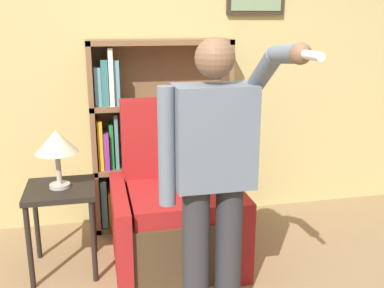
{
  "coord_description": "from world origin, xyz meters",
  "views": [
    {
      "loc": [
        -0.35,
        -1.71,
        1.7
      ],
      "look_at": [
        0.21,
        0.83,
        0.98
      ],
      "focal_mm": 42.0,
      "sensor_mm": 36.0,
      "label": 1
    }
  ],
  "objects_px": {
    "side_table": "(61,202)",
    "bookcase": "(149,137)",
    "table_lamp": "(56,144)",
    "armchair": "(174,211)",
    "person_standing": "(214,172)"
  },
  "relations": [
    {
      "from": "person_standing",
      "to": "table_lamp",
      "type": "bearing_deg",
      "value": 137.26
    },
    {
      "from": "bookcase",
      "to": "table_lamp",
      "type": "height_order",
      "value": "bookcase"
    },
    {
      "from": "bookcase",
      "to": "armchair",
      "type": "bearing_deg",
      "value": -81.4
    },
    {
      "from": "bookcase",
      "to": "table_lamp",
      "type": "relative_size",
      "value": 3.92
    },
    {
      "from": "side_table",
      "to": "bookcase",
      "type": "bearing_deg",
      "value": 42.3
    },
    {
      "from": "person_standing",
      "to": "side_table",
      "type": "xyz_separation_m",
      "value": [
        -0.85,
        0.79,
        -0.42
      ]
    },
    {
      "from": "bookcase",
      "to": "person_standing",
      "type": "height_order",
      "value": "person_standing"
    },
    {
      "from": "side_table",
      "to": "table_lamp",
      "type": "bearing_deg",
      "value": 116.57
    },
    {
      "from": "armchair",
      "to": "person_standing",
      "type": "relative_size",
      "value": 0.7
    },
    {
      "from": "bookcase",
      "to": "person_standing",
      "type": "relative_size",
      "value": 0.96
    },
    {
      "from": "person_standing",
      "to": "side_table",
      "type": "relative_size",
      "value": 2.64
    },
    {
      "from": "bookcase",
      "to": "table_lamp",
      "type": "bearing_deg",
      "value": -137.7
    },
    {
      "from": "bookcase",
      "to": "side_table",
      "type": "height_order",
      "value": "bookcase"
    },
    {
      "from": "armchair",
      "to": "person_standing",
      "type": "distance_m",
      "value": 0.98
    },
    {
      "from": "side_table",
      "to": "person_standing",
      "type": "bearing_deg",
      "value": -42.74
    }
  ]
}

